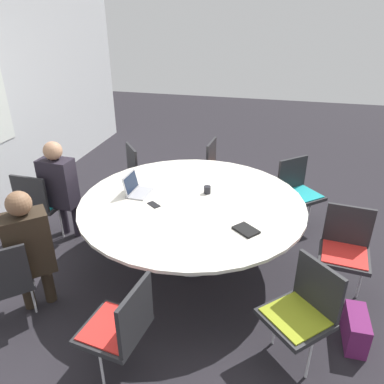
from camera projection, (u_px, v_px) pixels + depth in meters
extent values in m
plane|color=black|center=(192.00, 260.00, 4.05)|extent=(16.00, 16.00, 0.00)
cylinder|color=#B7B7BC|center=(192.00, 259.00, 4.05)|extent=(0.57, 0.57, 0.02)
cylinder|color=#B7B7BC|center=(192.00, 232.00, 3.89)|extent=(0.12, 0.12, 0.67)
cylinder|color=silver|center=(192.00, 202.00, 3.73)|extent=(2.24, 2.24, 0.03)
cube|color=#262628|center=(44.00, 203.00, 4.31)|extent=(0.44, 0.46, 0.04)
cube|color=teal|center=(44.00, 201.00, 4.30)|extent=(0.39, 0.40, 0.01)
cube|color=#262628|center=(30.00, 194.00, 4.04)|extent=(0.05, 0.42, 0.40)
cylinder|color=silver|center=(35.00, 218.00, 4.46)|extent=(0.02, 0.02, 0.40)
cylinder|color=silver|center=(61.00, 222.00, 4.36)|extent=(0.02, 0.02, 0.40)
cube|color=#262628|center=(4.00, 281.00, 3.10)|extent=(0.61, 0.61, 0.04)
cube|color=gold|center=(4.00, 279.00, 3.09)|extent=(0.53, 0.54, 0.01)
cube|color=#262628|center=(0.00, 273.00, 2.85)|extent=(0.30, 0.33, 0.40)
cylinder|color=silver|center=(32.00, 295.00, 3.27)|extent=(0.02, 0.02, 0.40)
cube|color=#262628|center=(114.00, 329.00, 2.64)|extent=(0.50, 0.48, 0.04)
cube|color=red|center=(113.00, 327.00, 2.63)|extent=(0.44, 0.42, 0.01)
cube|color=#262628|center=(136.00, 314.00, 2.47)|extent=(0.42, 0.09, 0.40)
cylinder|color=silver|center=(102.00, 371.00, 2.59)|extent=(0.02, 0.02, 0.40)
cylinder|color=silver|center=(129.00, 333.00, 2.89)|extent=(0.02, 0.02, 0.40)
cube|color=#262628|center=(295.00, 319.00, 2.72)|extent=(0.61, 0.61, 0.04)
cube|color=olive|center=(295.00, 316.00, 2.71)|extent=(0.54, 0.53, 0.01)
cube|color=#262628|center=(318.00, 286.00, 2.71)|extent=(0.32, 0.31, 0.40)
cylinder|color=silver|center=(309.00, 358.00, 2.68)|extent=(0.02, 0.02, 0.40)
cylinder|color=silver|center=(275.00, 325.00, 2.96)|extent=(0.02, 0.02, 0.40)
cube|color=#262628|center=(344.00, 256.00, 3.40)|extent=(0.47, 0.49, 0.04)
cube|color=red|center=(344.00, 254.00, 3.39)|extent=(0.41, 0.43, 0.01)
cube|color=#262628|center=(348.00, 225.00, 3.47)|extent=(0.08, 0.42, 0.40)
cylinder|color=silver|center=(360.00, 280.00, 3.44)|extent=(0.02, 0.02, 0.40)
cylinder|color=silver|center=(320.00, 272.00, 3.56)|extent=(0.02, 0.02, 0.40)
cube|color=#262628|center=(301.00, 196.00, 4.48)|extent=(0.61, 0.61, 0.04)
cube|color=teal|center=(301.00, 194.00, 4.46)|extent=(0.53, 0.53, 0.01)
cube|color=#262628|center=(292.00, 173.00, 4.53)|extent=(0.30, 0.33, 0.40)
cylinder|color=silver|center=(310.00, 209.00, 4.65)|extent=(0.02, 0.02, 0.40)
cylinder|color=silver|center=(287.00, 216.00, 4.50)|extent=(0.02, 0.02, 0.40)
cube|color=#262628|center=(225.00, 172.00, 5.12)|extent=(0.47, 0.45, 0.04)
cube|color=#E04C1E|center=(225.00, 170.00, 5.11)|extent=(0.41, 0.40, 0.01)
cube|color=#262628|center=(211.00, 155.00, 5.07)|extent=(0.42, 0.06, 0.40)
cylinder|color=silver|center=(227.00, 181.00, 5.37)|extent=(0.02, 0.02, 0.40)
cylinder|color=silver|center=(221.00, 192.00, 5.06)|extent=(0.02, 0.02, 0.40)
cube|color=#262628|center=(147.00, 174.00, 5.06)|extent=(0.61, 0.60, 0.04)
cube|color=red|center=(147.00, 172.00, 5.05)|extent=(0.53, 0.53, 0.01)
cube|color=#262628|center=(132.00, 161.00, 4.89)|extent=(0.35, 0.28, 0.40)
cylinder|color=silver|center=(144.00, 183.00, 5.31)|extent=(0.02, 0.02, 0.40)
cylinder|color=silver|center=(152.00, 194.00, 5.02)|extent=(0.02, 0.02, 0.40)
cylinder|color=#231E28|center=(63.00, 216.00, 4.45)|extent=(0.10, 0.10, 0.44)
cylinder|color=#231E28|center=(77.00, 218.00, 4.40)|extent=(0.10, 0.10, 0.44)
cube|color=#231E28|center=(58.00, 183.00, 4.12)|extent=(0.24, 0.37, 0.55)
sphere|color=#A87A5B|center=(53.00, 151.00, 3.95)|extent=(0.20, 0.20, 0.20)
cylinder|color=#2D2319|center=(27.00, 287.00, 3.33)|extent=(0.10, 0.10, 0.44)
cylinder|color=#2D2319|center=(48.00, 281.00, 3.41)|extent=(0.10, 0.10, 0.44)
cube|color=#2D2319|center=(28.00, 244.00, 3.07)|extent=(0.41, 0.41, 0.55)
sphere|color=brown|center=(19.00, 204.00, 2.90)|extent=(0.20, 0.20, 0.20)
cube|color=#99999E|center=(140.00, 193.00, 3.87)|extent=(0.30, 0.21, 0.02)
cube|color=#99999E|center=(131.00, 182.00, 3.84)|extent=(0.29, 0.06, 0.20)
cube|color=black|center=(131.00, 183.00, 3.84)|extent=(0.26, 0.05, 0.17)
cube|color=black|center=(246.00, 230.00, 3.23)|extent=(0.25, 0.26, 0.02)
cylinder|color=black|center=(207.00, 190.00, 3.86)|extent=(0.07, 0.07, 0.08)
cube|color=black|center=(154.00, 205.00, 3.65)|extent=(0.14, 0.15, 0.01)
cube|color=#661E56|center=(355.00, 329.00, 3.01)|extent=(0.36, 0.16, 0.28)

